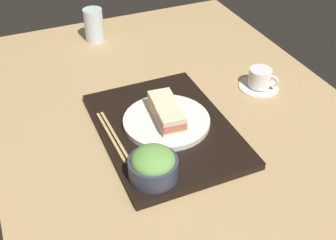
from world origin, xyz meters
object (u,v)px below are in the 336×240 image
Objects in this scene: sandwich_plate at (167,121)px; drinking_glass at (94,25)px; chopsticks_pair at (113,136)px; sandwich_near at (162,104)px; coffee_cup at (260,80)px; salad_bowl at (153,165)px; sandwich_far at (171,120)px.

drinking_glass reaches higher than sandwich_plate.
sandwich_plate is 14.97cm from chopsticks_pair.
sandwich_near is at bearing 3.84° from drinking_glass.
sandwich_near reaches higher than coffee_cup.
sandwich_plate is at bearing 90.08° from chopsticks_pair.
salad_bowl is 0.95× the size of coffee_cup.
drinking_glass is (-75.32, 7.19, 0.26)cm from salad_bowl.
sandwich_far reaches higher than coffee_cup.
drinking_glass reaches higher than coffee_cup.
drinking_glass is at bearing -177.25° from sandwich_far.
sandwich_near is 7.13cm from sandwich_far.
sandwich_far is 0.72× the size of drinking_glass.
salad_bowl is 51.19cm from coffee_cup.
sandwich_near is at bearing -82.92° from coffee_cup.
sandwich_plate is 1.97× the size of drinking_glass.
chopsticks_pair is at bearing -89.92° from sandwich_plate.
salad_bowl reaches higher than sandwich_far.
salad_bowl is 75.66cm from drinking_glass.
salad_bowl is at bearing -31.84° from sandwich_plate.
coffee_cup is (-7.77, 49.19, 0.31)cm from chopsticks_pair.
chopsticks_pair is at bearing -11.27° from drinking_glass.
sandwich_far is 15.41cm from chopsticks_pair.
chopsticks_pair is at bearing -165.28° from salad_bowl.
chopsticks_pair is at bearing -81.02° from coffee_cup.
sandwich_far is 16.82cm from salad_bowl.
sandwich_near is 23.20cm from salad_bowl.
drinking_glass is at bearing 174.54° from salad_bowl.
sandwich_far is (7.09, -0.70, -0.12)cm from sandwich_near.
salad_bowl is at bearing -37.20° from sandwich_far.
sandwich_plate is 1.91× the size of coffee_cup.
sandwich_far is at bearing -5.66° from sandwich_plate.
salad_bowl reaches higher than coffee_cup.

